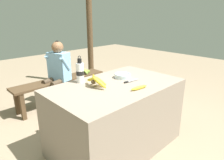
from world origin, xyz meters
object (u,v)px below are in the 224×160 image
Objects in this scene: water_bottle at (80,72)px; wooden_bench at (61,83)px; seated_vendor at (57,69)px; support_post_far at (90,23)px; banana_bunch_ripe at (96,80)px; serving_bowl at (122,75)px; banana_bunch_green at (84,70)px; knife at (129,81)px; loose_banana_front at (139,88)px.

water_bottle reaches higher than wooden_bench.
support_post_far is at bearing -174.01° from seated_vendor.
banana_bunch_ripe is 1.79× the size of serving_bowl.
serving_bowl is 0.12× the size of wooden_bench.
water_bottle is at bearing -131.21° from support_post_far.
water_bottle is at bearing -127.55° from banana_bunch_green.
knife is 2.27m from support_post_far.
water_bottle is at bearing -109.31° from wooden_bench.
loose_banana_front is at bearing 71.01° from seated_vendor.
water_bottle is 0.27× the size of seated_vendor.
banana_bunch_ripe is 0.21× the size of wooden_bench.
banana_bunch_ripe is 0.24m from water_bottle.
seated_vendor is at bearing 96.91° from knife.
banana_bunch_ripe is 0.45m from loose_banana_front.
support_post_far is (0.49, 0.42, 0.82)m from banana_bunch_green.
serving_bowl is 0.91× the size of knife.
banana_bunch_ripe reaches higher than serving_bowl.
seated_vendor reaches higher than water_bottle.
water_bottle is at bearing 116.61° from loose_banana_front.
knife is at bearing -111.17° from serving_bowl.
support_post_far reaches higher than wooden_bench.
support_post_far reaches higher than water_bottle.
banana_bunch_green reaches higher than wooden_bench.
banana_bunch_ripe is 1.62× the size of knife.
support_post_far reaches higher than banana_bunch_ripe.
support_post_far is (0.94, 1.81, 0.52)m from serving_bowl.
water_bottle reaches higher than knife.
seated_vendor is at bearing 88.59° from loose_banana_front.
banana_bunch_ripe reaches higher than knife.
serving_bowl is 1.46m from wooden_bench.
loose_banana_front is 0.72× the size of banana_bunch_green.
water_bottle reaches higher than loose_banana_front.
seated_vendor is (-0.12, 1.35, -0.16)m from serving_bowl.
water_bottle is 1.42× the size of knife.
support_post_far is (1.10, 2.19, 0.53)m from loose_banana_front.
loose_banana_front is 2.51m from support_post_far.
banana_bunch_green is at bearing -139.67° from support_post_far.
banana_bunch_ripe is 2.33m from support_post_far.
support_post_far is at bearing 22.89° from wooden_bench.
serving_bowl is at bearing 3.10° from banana_bunch_ripe.
loose_banana_front is (0.26, -0.36, -0.05)m from banana_bunch_ripe.
support_post_far reaches higher than loose_banana_front.
water_bottle reaches higher than serving_bowl.
support_post_far is at bearing 53.33° from banana_bunch_ripe.
knife is at bearing 65.34° from loose_banana_front.
loose_banana_front is 1.73m from seated_vendor.
water_bottle is 1.54m from banana_bunch_green.
serving_bowl reaches higher than banana_bunch_green.
seated_vendor is (0.34, 1.14, -0.25)m from water_bottle.
serving_bowl is 0.41m from loose_banana_front.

